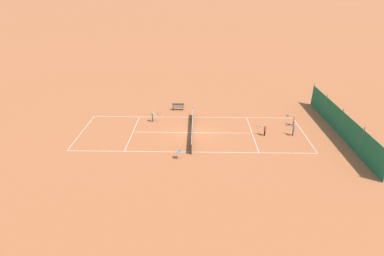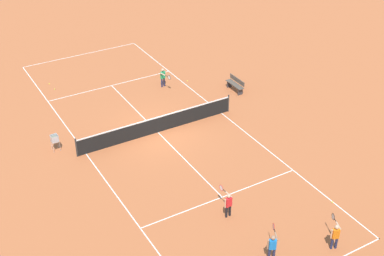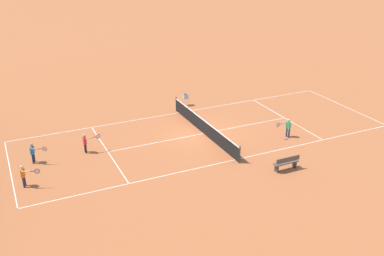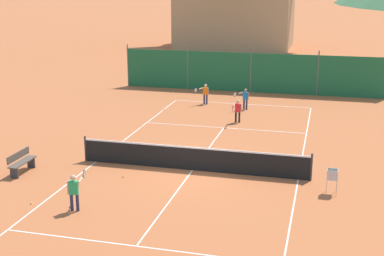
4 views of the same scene
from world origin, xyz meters
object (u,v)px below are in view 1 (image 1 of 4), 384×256
player_far_service (294,119)px  tennis_ball_by_net_left (104,147)px  courtside_bench (178,107)px  tennis_ball_by_net_right (180,123)px  player_near_baseline (293,129)px  player_far_baseline (265,129)px  player_near_service (153,116)px  tennis_net (192,128)px  tennis_ball_far_corner (156,116)px  ball_hopper (179,152)px  tennis_ball_service_box (270,118)px  tennis_ball_near_corner (113,147)px

player_far_service → tennis_ball_by_net_left: player_far_service is taller
courtside_bench → tennis_ball_by_net_right: bearing=7.1°
player_near_baseline → player_far_baseline: 2.98m
player_near_service → tennis_ball_by_net_right: player_near_service is taller
tennis_ball_by_net_left → courtside_bench: courtside_bench is taller
player_far_baseline → player_near_service: bearing=-104.9°
tennis_net → tennis_ball_far_corner: (-4.42, -4.51, -0.47)m
tennis_ball_by_net_left → ball_hopper: (1.97, 7.48, 0.62)m
tennis_ball_service_box → tennis_ball_by_net_right: 10.75m
tennis_ball_service_box → tennis_ball_near_corner: same height
courtside_bench → player_near_service: bearing=-36.8°
tennis_net → player_far_baseline: bearing=86.3°
tennis_net → tennis_ball_near_corner: tennis_net is taller
tennis_ball_near_corner → courtside_bench: size_ratio=0.04×
tennis_net → player_far_baseline: 7.58m
tennis_ball_by_net_right → tennis_ball_by_net_left: bearing=-51.5°
tennis_ball_far_corner → tennis_ball_near_corner: size_ratio=1.00×
ball_hopper → tennis_ball_service_box: bearing=132.2°
tennis_net → tennis_ball_far_corner: tennis_net is taller
player_far_baseline → player_near_baseline: bearing=91.5°
tennis_ball_far_corner → player_near_service: bearing=-3.1°
player_far_service → player_near_baseline: size_ratio=0.99×
player_near_service → ball_hopper: player_near_service is taller
player_far_baseline → tennis_net: bearing=-93.7°
tennis_ball_near_corner → tennis_ball_service_box: bearing=113.4°
player_near_service → tennis_ball_by_net_left: bearing=-33.1°
tennis_ball_service_box → courtside_bench: size_ratio=0.04×
player_far_service → courtside_bench: (-4.22, -13.22, -0.26)m
player_far_baseline → courtside_bench: (-6.83, -9.47, -0.25)m
ball_hopper → player_far_baseline: bearing=119.1°
player_near_service → ball_hopper: (8.05, 3.51, -0.07)m
tennis_ball_service_box → tennis_ball_by_net_left: 19.23m
player_near_service → player_near_baseline: bearing=78.2°
player_near_baseline → tennis_ball_service_box: player_near_baseline is taller
player_near_service → courtside_bench: (-3.59, 2.69, -0.27)m
tennis_net → tennis_ball_near_corner: bearing=-67.0°
player_far_service → tennis_ball_by_net_right: bearing=-91.1°
player_near_baseline → tennis_ball_by_net_right: size_ratio=18.52×
player_near_service → tennis_ball_far_corner: bearing=176.9°
player_far_service → tennis_ball_far_corner: 16.00m
player_far_baseline → tennis_ball_by_net_left: size_ratio=18.28×
player_far_service → player_near_service: bearing=-92.3°
player_near_service → tennis_ball_by_net_left: size_ratio=18.79×
player_near_baseline → tennis_ball_far_corner: size_ratio=18.52×
player_far_service → player_far_baseline: size_ratio=1.01×
player_near_service → ball_hopper: 8.79m
ball_hopper → courtside_bench: size_ratio=0.59×
player_far_service → player_far_baseline: bearing=-55.2°
player_far_service → tennis_ball_by_net_left: 20.62m
tennis_ball_by_net_left → courtside_bench: bearing=145.5°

